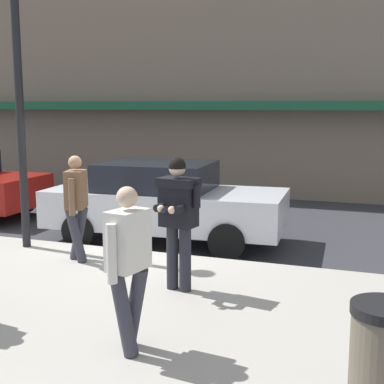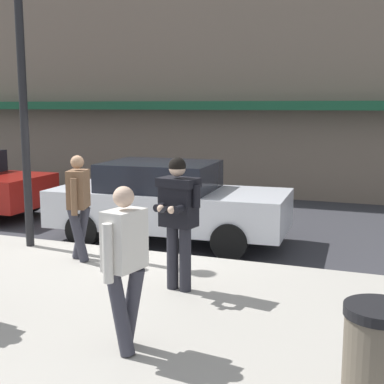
{
  "view_description": "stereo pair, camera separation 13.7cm",
  "coord_description": "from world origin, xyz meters",
  "px_view_note": "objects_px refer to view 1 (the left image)",
  "views": [
    {
      "loc": [
        4.24,
        -8.31,
        2.61
      ],
      "look_at": [
        1.92,
        -1.81,
        1.49
      ],
      "focal_mm": 50.0,
      "sensor_mm": 36.0,
      "label": 1
    },
    {
      "loc": [
        4.37,
        -8.26,
        2.61
      ],
      "look_at": [
        1.92,
        -1.81,
        1.49
      ],
      "focal_mm": 50.0,
      "sensor_mm": 36.0,
      "label": 2
    }
  ],
  "objects_px": {
    "pedestrian_in_light_coat": "(128,259)",
    "pedestrian_dark_coat": "(76,202)",
    "parked_sedan_mid": "(164,201)",
    "man_texting_on_phone": "(178,209)",
    "street_lamp_post": "(18,73)",
    "trash_bin": "(384,365)"
  },
  "relations": [
    {
      "from": "parked_sedan_mid",
      "to": "pedestrian_in_light_coat",
      "type": "relative_size",
      "value": 2.7
    },
    {
      "from": "pedestrian_in_light_coat",
      "to": "pedestrian_dark_coat",
      "type": "distance_m",
      "value": 3.41
    },
    {
      "from": "pedestrian_in_light_coat",
      "to": "pedestrian_dark_coat",
      "type": "relative_size",
      "value": 1.0
    },
    {
      "from": "pedestrian_in_light_coat",
      "to": "street_lamp_post",
      "type": "distance_m",
      "value": 5.09
    },
    {
      "from": "parked_sedan_mid",
      "to": "trash_bin",
      "type": "relative_size",
      "value": 4.69
    },
    {
      "from": "pedestrian_dark_coat",
      "to": "trash_bin",
      "type": "xyz_separation_m",
      "value": [
        4.62,
        -3.08,
        -0.47
      ]
    },
    {
      "from": "parked_sedan_mid",
      "to": "man_texting_on_phone",
      "type": "height_order",
      "value": "man_texting_on_phone"
    },
    {
      "from": "pedestrian_in_light_coat",
      "to": "pedestrian_dark_coat",
      "type": "xyz_separation_m",
      "value": [
        -2.21,
        2.6,
        0.0
      ]
    },
    {
      "from": "parked_sedan_mid",
      "to": "pedestrian_in_light_coat",
      "type": "bearing_deg",
      "value": -71.4
    },
    {
      "from": "street_lamp_post",
      "to": "man_texting_on_phone",
      "type": "bearing_deg",
      "value": -19.62
    },
    {
      "from": "pedestrian_in_light_coat",
      "to": "parked_sedan_mid",
      "type": "bearing_deg",
      "value": 108.6
    },
    {
      "from": "man_texting_on_phone",
      "to": "street_lamp_post",
      "type": "xyz_separation_m",
      "value": [
        -3.34,
        1.19,
        1.89
      ]
    },
    {
      "from": "pedestrian_in_light_coat",
      "to": "trash_bin",
      "type": "relative_size",
      "value": 1.74
    },
    {
      "from": "parked_sedan_mid",
      "to": "pedestrian_in_light_coat",
      "type": "distance_m",
      "value": 4.96
    },
    {
      "from": "trash_bin",
      "to": "parked_sedan_mid",
      "type": "bearing_deg",
      "value": 127.73
    },
    {
      "from": "man_texting_on_phone",
      "to": "pedestrian_in_light_coat",
      "type": "bearing_deg",
      "value": -84.2
    },
    {
      "from": "man_texting_on_phone",
      "to": "pedestrian_dark_coat",
      "type": "relative_size",
      "value": 1.06
    },
    {
      "from": "street_lamp_post",
      "to": "trash_bin",
      "type": "bearing_deg",
      "value": -30.66
    },
    {
      "from": "pedestrian_dark_coat",
      "to": "trash_bin",
      "type": "bearing_deg",
      "value": -33.66
    },
    {
      "from": "pedestrian_in_light_coat",
      "to": "pedestrian_dark_coat",
      "type": "height_order",
      "value": "same"
    },
    {
      "from": "parked_sedan_mid",
      "to": "pedestrian_in_light_coat",
      "type": "height_order",
      "value": "pedestrian_in_light_coat"
    },
    {
      "from": "man_texting_on_phone",
      "to": "trash_bin",
      "type": "xyz_separation_m",
      "value": [
        2.6,
        -2.33,
        -0.62
      ]
    }
  ]
}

